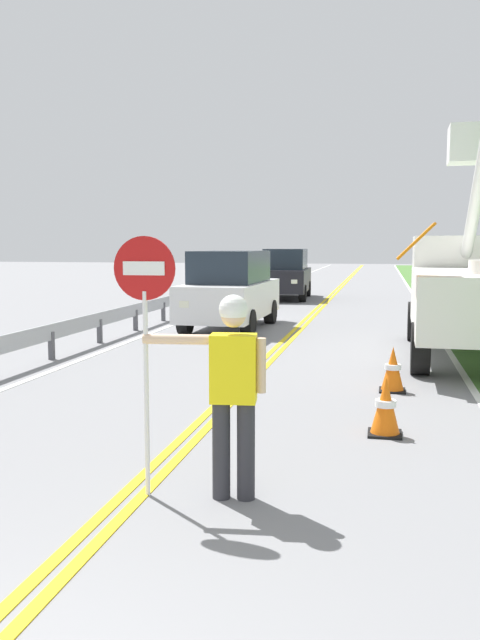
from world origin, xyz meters
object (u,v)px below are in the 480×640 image
at_px(flagger_worker, 232,383).
at_px(oncoming_suv_second, 286,274).
at_px(stop_sign_paddle, 145,307).
at_px(traffic_cone_lead, 385,407).
at_px(utility_bucket_truck, 469,287).
at_px(traffic_cone_mid, 393,370).
at_px(oncoming_suv_nearest, 231,290).

height_order(flagger_worker, oncoming_suv_second, oncoming_suv_second).
bearing_deg(stop_sign_paddle, traffic_cone_lead, 48.76).
distance_m(flagger_worker, oncoming_suv_second, 22.23).
bearing_deg(utility_bucket_truck, oncoming_suv_second, 113.30).
xyz_separation_m(utility_bucket_truck, oncoming_suv_second, (-5.73, 13.30, -0.33)).
xyz_separation_m(utility_bucket_truck, traffic_cone_mid, (-1.58, -4.02, -1.06)).
xyz_separation_m(flagger_worker, traffic_cone_mid, (1.46, 4.75, -0.71)).
distance_m(oncoming_suv_nearest, traffic_cone_mid, 8.20).
relative_size(oncoming_suv_nearest, oncoming_suv_second, 0.99).
relative_size(utility_bucket_truck, oncoming_suv_nearest, 1.47).
xyz_separation_m(flagger_worker, traffic_cone_lead, (1.34, 2.31, -0.71)).
height_order(utility_bucket_truck, oncoming_suv_second, utility_bucket_truck).
height_order(oncoming_suv_second, traffic_cone_mid, oncoming_suv_second).
bearing_deg(utility_bucket_truck, stop_sign_paddle, -113.26).
bearing_deg(oncoming_suv_nearest, utility_bucket_truck, -27.50).
xyz_separation_m(utility_bucket_truck, traffic_cone_lead, (-1.70, -6.45, -1.06)).
distance_m(stop_sign_paddle, traffic_cone_mid, 5.50).
relative_size(flagger_worker, oncoming_suv_nearest, 0.39).
distance_m(flagger_worker, utility_bucket_truck, 9.29).
height_order(stop_sign_paddle, traffic_cone_mid, stop_sign_paddle).
bearing_deg(stop_sign_paddle, utility_bucket_truck, 66.74).
height_order(oncoming_suv_nearest, traffic_cone_lead, oncoming_suv_nearest).
xyz_separation_m(stop_sign_paddle, traffic_cone_lead, (2.11, 2.40, -1.37)).
bearing_deg(oncoming_suv_second, oncoming_suv_nearest, -90.17).
height_order(flagger_worker, oncoming_suv_nearest, oncoming_suv_nearest).
bearing_deg(flagger_worker, traffic_cone_mid, 72.90).
height_order(utility_bucket_truck, traffic_cone_mid, utility_bucket_truck).
relative_size(utility_bucket_truck, traffic_cone_mid, 9.80).
distance_m(utility_bucket_truck, oncoming_suv_second, 14.48).
height_order(stop_sign_paddle, utility_bucket_truck, utility_bucket_truck).
bearing_deg(oncoming_suv_nearest, traffic_cone_mid, -59.21).
xyz_separation_m(utility_bucket_truck, oncoming_suv_nearest, (-5.76, 3.00, -0.33)).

